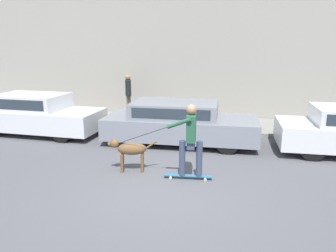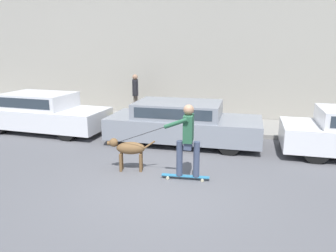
{
  "view_description": "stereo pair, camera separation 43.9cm",
  "coord_description": "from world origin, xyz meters",
  "px_view_note": "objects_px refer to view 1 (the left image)",
  "views": [
    {
      "loc": [
        1.49,
        -6.23,
        2.93
      ],
      "look_at": [
        -0.28,
        1.53,
        0.95
      ],
      "focal_mm": 35.0,
      "sensor_mm": 36.0,
      "label": 1
    },
    {
      "loc": [
        1.91,
        -6.12,
        2.93
      ],
      "look_at": [
        -0.28,
        1.53,
        0.95
      ],
      "focal_mm": 35.0,
      "sensor_mm": 36.0,
      "label": 2
    }
  ],
  "objects_px": {
    "parked_car_0": "(36,115)",
    "dog": "(130,150)",
    "skateboarder": "(190,137)",
    "parked_car_1": "(179,123)",
    "pedestrian_with_bag": "(128,94)",
    "fire_hydrant": "(113,122)"
  },
  "relations": [
    {
      "from": "parked_car_1",
      "to": "dog",
      "type": "relative_size",
      "value": 4.15
    },
    {
      "from": "skateboarder",
      "to": "pedestrian_with_bag",
      "type": "height_order",
      "value": "pedestrian_with_bag"
    },
    {
      "from": "parked_car_0",
      "to": "parked_car_1",
      "type": "height_order",
      "value": "parked_car_0"
    },
    {
      "from": "dog",
      "to": "pedestrian_with_bag",
      "type": "relative_size",
      "value": 0.67
    },
    {
      "from": "dog",
      "to": "pedestrian_with_bag",
      "type": "distance_m",
      "value": 5.6
    },
    {
      "from": "dog",
      "to": "pedestrian_with_bag",
      "type": "bearing_deg",
      "value": -83.87
    },
    {
      "from": "pedestrian_with_bag",
      "to": "skateboarder",
      "type": "bearing_deg",
      "value": -78.49
    },
    {
      "from": "parked_car_1",
      "to": "pedestrian_with_bag",
      "type": "relative_size",
      "value": 2.78
    },
    {
      "from": "parked_car_0",
      "to": "pedestrian_with_bag",
      "type": "relative_size",
      "value": 2.63
    },
    {
      "from": "pedestrian_with_bag",
      "to": "fire_hydrant",
      "type": "bearing_deg",
      "value": -108.39
    },
    {
      "from": "parked_car_0",
      "to": "skateboarder",
      "type": "distance_m",
      "value": 6.31
    },
    {
      "from": "parked_car_1",
      "to": "skateboarder",
      "type": "height_order",
      "value": "skateboarder"
    },
    {
      "from": "skateboarder",
      "to": "parked_car_0",
      "type": "bearing_deg",
      "value": -31.24
    },
    {
      "from": "skateboarder",
      "to": "pedestrian_with_bag",
      "type": "bearing_deg",
      "value": -63.91
    },
    {
      "from": "parked_car_0",
      "to": "skateboarder",
      "type": "height_order",
      "value": "skateboarder"
    },
    {
      "from": "parked_car_0",
      "to": "pedestrian_with_bag",
      "type": "height_order",
      "value": "pedestrian_with_bag"
    },
    {
      "from": "parked_car_1",
      "to": "skateboarder",
      "type": "xyz_separation_m",
      "value": [
        0.77,
        -2.71,
        0.34
      ]
    },
    {
      "from": "parked_car_1",
      "to": "dog",
      "type": "xyz_separation_m",
      "value": [
        -0.69,
        -2.56,
        -0.09
      ]
    },
    {
      "from": "parked_car_1",
      "to": "skateboarder",
      "type": "relative_size",
      "value": 2.01
    },
    {
      "from": "skateboarder",
      "to": "parked_car_1",
      "type": "bearing_deg",
      "value": -79.9
    },
    {
      "from": "skateboarder",
      "to": "pedestrian_with_bag",
      "type": "xyz_separation_m",
      "value": [
        -3.34,
        5.4,
        0.08
      ]
    },
    {
      "from": "parked_car_0",
      "to": "dog",
      "type": "bearing_deg",
      "value": -29.92
    }
  ]
}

